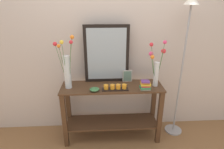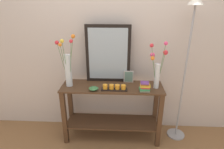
# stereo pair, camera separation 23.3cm
# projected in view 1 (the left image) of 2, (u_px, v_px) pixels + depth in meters

# --- Properties ---
(ground_plane) EXTENTS (7.00, 6.00, 0.02)m
(ground_plane) POSITION_uv_depth(u_px,v_px,m) (112.00, 136.00, 2.68)
(ground_plane) COLOR brown
(wall_back) EXTENTS (6.40, 0.08, 2.70)m
(wall_back) POSITION_uv_depth(u_px,v_px,m) (111.00, 36.00, 2.48)
(wall_back) COLOR beige
(wall_back) RESTS_ON ground
(console_table) EXTENTS (1.29, 0.39, 0.78)m
(console_table) POSITION_uv_depth(u_px,v_px,m) (112.00, 106.00, 2.50)
(console_table) COLOR #472D1C
(console_table) RESTS_ON ground
(mirror_leaning) EXTENTS (0.57, 0.03, 0.75)m
(mirror_leaning) POSITION_uv_depth(u_px,v_px,m) (107.00, 54.00, 2.41)
(mirror_leaning) COLOR black
(mirror_leaning) RESTS_ON console_table
(tall_vase_left) EXTENTS (0.25, 0.18, 0.65)m
(tall_vase_left) POSITION_uv_depth(u_px,v_px,m) (67.00, 68.00, 2.26)
(tall_vase_left) COLOR silver
(tall_vase_left) RESTS_ON console_table
(vase_right) EXTENTS (0.24, 0.19, 0.59)m
(vase_right) POSITION_uv_depth(u_px,v_px,m) (156.00, 66.00, 2.32)
(vase_right) COLOR silver
(vase_right) RESTS_ON console_table
(candle_tray) EXTENTS (0.32, 0.09, 0.07)m
(candle_tray) POSITION_uv_depth(u_px,v_px,m) (115.00, 88.00, 2.29)
(candle_tray) COLOR black
(candle_tray) RESTS_ON console_table
(picture_frame_small) EXTENTS (0.13, 0.01, 0.16)m
(picture_frame_small) POSITION_uv_depth(u_px,v_px,m) (127.00, 76.00, 2.50)
(picture_frame_small) COLOR #B7B2AD
(picture_frame_small) RESTS_ON console_table
(decorative_bowl) EXTENTS (0.12, 0.12, 0.04)m
(decorative_bowl) POSITION_uv_depth(u_px,v_px,m) (94.00, 89.00, 2.26)
(decorative_bowl) COLOR #38703D
(decorative_bowl) RESTS_ON console_table
(book_stack) EXTENTS (0.13, 0.10, 0.12)m
(book_stack) POSITION_uv_depth(u_px,v_px,m) (145.00, 85.00, 2.28)
(book_stack) COLOR #B2A893
(book_stack) RESTS_ON console_table
(floor_lamp) EXTENTS (0.24, 0.24, 1.85)m
(floor_lamp) POSITION_uv_depth(u_px,v_px,m) (185.00, 48.00, 2.33)
(floor_lamp) COLOR #9E9EA3
(floor_lamp) RESTS_ON ground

